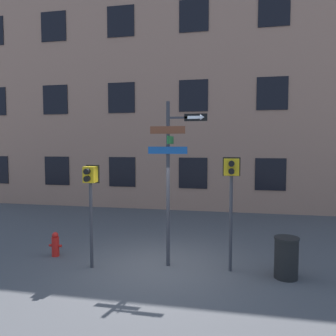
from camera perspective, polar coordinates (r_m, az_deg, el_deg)
ground_plane at (r=8.53m, az=-1.79°, el=-16.99°), size 60.00×60.00×0.00m
building_facade at (r=15.87m, az=4.63°, el=18.59°), size 24.00×0.63×14.09m
street_sign_pole at (r=8.11m, az=0.54°, el=-0.04°), size 1.46×0.78×4.13m
pedestrian_signal_left at (r=8.26m, az=-13.36°, el=-3.44°), size 0.35×0.40×2.56m
pedestrian_signal_right at (r=7.95m, az=10.97°, el=-2.25°), size 0.42×0.40×2.76m
fire_hydrant at (r=9.74m, az=-19.02°, el=-12.48°), size 0.36×0.20×0.67m
trash_bin at (r=8.24m, az=19.90°, el=-14.46°), size 0.56×0.56×0.95m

